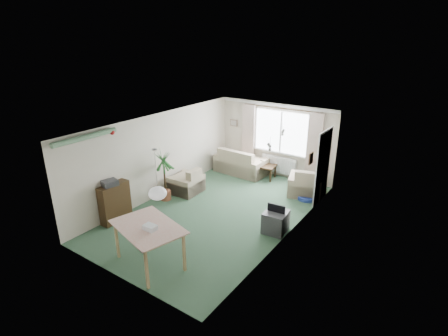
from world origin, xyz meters
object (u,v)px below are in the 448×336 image
Objects in this scene: sofa at (241,161)px; bookshelf at (115,203)px; dining_table at (149,246)px; tv_cube at (276,222)px; houseplant at (165,176)px; pet_bed at (307,197)px; coffee_table at (260,171)px; armchair_corner at (306,181)px; armchair_left at (186,180)px.

bookshelf is at bearing 81.34° from sofa.
dining_table is 3.01m from tv_cube.
bookshelf is 1.62m from houseplant.
bookshelf is 5.23m from pet_bed.
sofa is 0.75m from coffee_table.
coffee_table is at bearing 69.65° from bookshelf.
dining_table is (1.15, -5.35, -0.00)m from sofa.
houseplant is 3.01m from dining_table.
pet_bed is at bearing 167.47° from sofa.
sofa is 1.26× the size of dining_table.
dining_table is at bearing 104.18° from sofa.
armchair_corner reaches higher than pet_bed.
sofa is 3.85m from tv_cube.
coffee_table is at bearing 148.96° from armchair_left.
coffee_table is (-1.73, 0.41, -0.19)m from armchair_corner.
armchair_left is (-2.98, -1.84, -0.03)m from armchair_corner.
bookshelf is at bearing -132.02° from pet_bed.
dining_table is at bearing -22.68° from bookshelf.
coffee_table is 4.83m from bookshelf.
armchair_corner is 4.06m from houseplant.
armchair_corner is 0.63× the size of houseplant.
bookshelf reaches higher than pet_bed.
coffee_table is 3.32m from houseplant.
sofa is at bearing 180.00° from coffee_table.
coffee_table is 1.90× the size of pet_bed.
dining_table is (-1.30, -4.94, 0.01)m from armchair_corner.
armchair_corner is at bearing 90.63° from tv_cube.
armchair_corner is 0.94× the size of bookshelf.
houseplant is at bearing -145.29° from pet_bed.
armchair_corner is 0.49m from pet_bed.
tv_cube is 2.09m from pet_bed.
dining_table reaches higher than coffee_table.
armchair_left is 1.62× the size of pet_bed.
houseplant is at bearing 79.28° from sofa.
houseplant is at bearing -115.14° from coffee_table.
armchair_left is at bearing -118.94° from coffee_table.
dining_table reaches higher than armchair_left.
houseplant is at bearing -13.85° from armchair_left.
bookshelf is 3.97m from tv_cube.
bookshelf reaches higher than armchair_corner.
sofa is 4.64m from bookshelf.
pet_bed is at bearing 46.79° from bookshelf.
houseplant is 3.39m from tv_cube.
sofa is 1.17× the size of houseplant.
armchair_corner reaches higher than armchair_left.
coffee_table is 1.76× the size of tv_cube.
tv_cube is at bearing -54.76° from coffee_table.
dining_table is 2.42× the size of tv_cube.
sofa reaches higher than armchair_corner.
bookshelf is at bearing 34.33° from armchair_corner.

